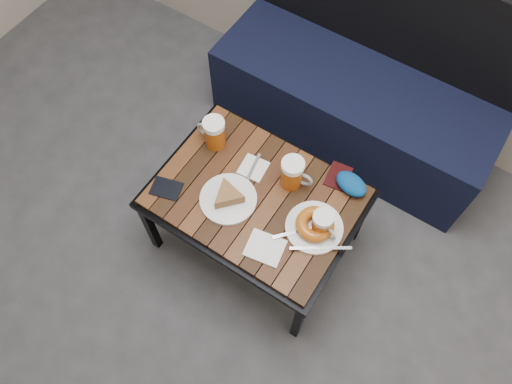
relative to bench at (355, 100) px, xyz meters
The scene contains 13 objects.
room_shell 1.95m from the bench, 95.69° to the right, with size 4.00×4.00×4.00m.
bench is the anchor object (origin of this frame).
cafe_table 0.83m from the bench, 94.74° to the right, with size 0.84×0.62×0.47m.
beer_mug_left 0.83m from the bench, 117.15° to the right, with size 0.14×0.09×0.15m.
beer_mug_centre 0.74m from the bench, 88.04° to the right, with size 0.14×0.10×0.15m.
beer_mug_right 0.88m from the bench, 74.02° to the right, with size 0.12×0.10×0.13m.
plate_pie 0.93m from the bench, 99.53° to the right, with size 0.23×0.23×0.07m.
plate_bagel 0.87m from the bench, 75.85° to the right, with size 0.29×0.25×0.06m.
napkin_left 0.75m from the bench, 101.62° to the right, with size 0.12×0.14×0.01m.
napkin_right 1.01m from the bench, 84.91° to the right, with size 0.16×0.14×0.01m.
passport_navy 1.08m from the bench, 111.66° to the right, with size 0.09×0.12×0.01m, color black.
passport_burgundy 0.61m from the bench, 72.72° to the right, with size 0.09×0.12×0.01m, color black.
knit_pouch 0.66m from the bench, 67.38° to the right, with size 0.14×0.09×0.06m, color navy.
Camera 1 is at (0.57, 0.16, 2.27)m, focal length 35.00 mm.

